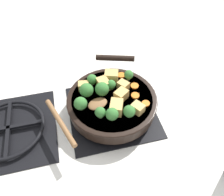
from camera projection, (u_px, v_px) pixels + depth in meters
ground_plane at (112, 112)px, 0.81m from camera, size 2.40×2.40×0.00m
front_burner_grate at (112, 110)px, 0.80m from camera, size 0.31×0.31×0.03m
rear_burner_grate at (9, 129)px, 0.74m from camera, size 0.31×0.31×0.03m
skillet_pan at (112, 102)px, 0.77m from camera, size 0.41×0.31×0.05m
wooden_spoon at (78, 113)px, 0.70m from camera, size 0.19×0.21×0.02m
tofu_cube_center_large at (123, 85)px, 0.77m from camera, size 0.05×0.05×0.03m
tofu_cube_near_handle at (84, 86)px, 0.77m from camera, size 0.03×0.04×0.03m
tofu_cube_east_chunk at (111, 76)px, 0.79m from camera, size 0.05×0.06×0.04m
tofu_cube_west_chunk at (103, 84)px, 0.77m from camera, size 0.05×0.05×0.04m
tofu_cube_back_piece at (138, 108)px, 0.70m from camera, size 0.05×0.05×0.03m
tofu_cube_front_piece at (117, 107)px, 0.70m from camera, size 0.06×0.05×0.04m
tofu_cube_mid_small at (121, 95)px, 0.74m from camera, size 0.05×0.05×0.03m
broccoli_floret_near_spoon at (86, 90)px, 0.73m from camera, size 0.05×0.05×0.05m
broccoli_floret_center_top at (100, 112)px, 0.68m from camera, size 0.03×0.03×0.04m
broccoli_floret_east_rim at (112, 114)px, 0.67m from camera, size 0.04×0.04×0.05m
broccoli_floret_west_rim at (129, 75)px, 0.79m from camera, size 0.03×0.03×0.04m
broccoli_floret_north_edge at (129, 111)px, 0.68m from camera, size 0.04×0.04×0.05m
broccoli_floret_south_cluster at (92, 79)px, 0.77m from camera, size 0.04×0.04×0.04m
broccoli_floret_mid_floret at (111, 85)px, 0.76m from camera, size 0.03×0.03×0.04m
broccoli_floret_small_inner at (102, 89)px, 0.74m from camera, size 0.05×0.05×0.05m
broccoli_floret_tall_stem at (81, 104)px, 0.70m from camera, size 0.04×0.04×0.05m
carrot_slice_orange_thin at (135, 86)px, 0.78m from camera, size 0.03×0.03×0.01m
carrot_slice_near_center at (121, 75)px, 0.82m from camera, size 0.03×0.03×0.01m
carrot_slice_edge_slice at (135, 96)px, 0.75m from camera, size 0.03×0.03×0.01m
carrot_slice_under_broccoli at (146, 103)px, 0.73m from camera, size 0.03×0.03×0.01m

